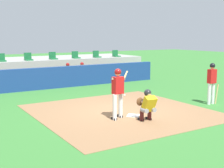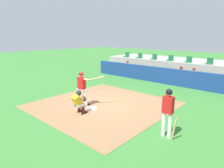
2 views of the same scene
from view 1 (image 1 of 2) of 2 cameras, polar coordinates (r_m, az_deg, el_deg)
ground_plane at (r=12.04m, az=1.75°, el=-5.15°), size 80.00×80.00×0.00m
dirt_infield at (r=12.04m, az=1.75°, el=-5.12°), size 6.40×6.40×0.01m
home_plate at (r=11.39m, az=3.98°, el=-5.86°), size 0.62×0.62×0.02m
batter_at_plate at (r=10.80m, az=1.14°, el=-1.17°), size 1.19×0.95×1.80m
catcher_crouched at (r=10.64m, az=6.54°, el=-3.72°), size 0.50×1.65×1.13m
on_deck_batter at (r=13.83m, az=18.05°, el=0.57°), size 0.58×0.23×1.79m
dugout_wall at (r=17.63m, az=-9.94°, el=1.22°), size 13.00×0.30×1.20m
dugout_bench at (r=18.60m, az=-11.05°, el=0.43°), size 11.80×0.44×0.45m
dugout_player_1 at (r=18.78m, az=-8.02°, el=1.97°), size 0.49×0.70×1.30m
dugout_player_2 at (r=19.18m, az=-5.40°, el=2.16°), size 0.49×0.70×1.30m
stands_platform at (r=21.74m, az=-14.26°, el=2.80°), size 15.00×4.40×1.40m
stadium_seat_2 at (r=19.59m, az=-19.83°, el=4.34°), size 0.46×0.46×0.48m
stadium_seat_3 at (r=19.98m, az=-15.26°, el=4.64°), size 0.46×0.46×0.48m
stadium_seat_4 at (r=20.50m, az=-10.89°, el=4.90°), size 0.46×0.46×0.48m
stadium_seat_5 at (r=21.13m, az=-6.75°, el=5.11°), size 0.46×0.46×0.48m
stadium_seat_6 at (r=21.86m, az=-2.87°, el=5.29°), size 0.46×0.46×0.48m
stadium_seat_7 at (r=22.68m, az=0.74°, el=5.44°), size 0.46×0.46×0.48m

